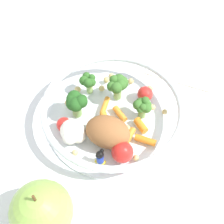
# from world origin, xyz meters

# --- Properties ---
(ground_plane) EXTENTS (2.40, 2.40, 0.00)m
(ground_plane) POSITION_xyz_m (0.00, 0.00, 0.00)
(ground_plane) COLOR white
(food_container) EXTENTS (0.23, 0.23, 0.06)m
(food_container) POSITION_xyz_m (-0.00, -0.02, 0.03)
(food_container) COLOR white
(food_container) RESTS_ON ground_plane
(loose_apple) EXTENTS (0.08, 0.08, 0.09)m
(loose_apple) POSITION_xyz_m (0.02, -0.20, 0.04)
(loose_apple) COLOR #8CB74C
(loose_apple) RESTS_ON ground_plane
(folded_napkin) EXTENTS (0.15, 0.15, 0.01)m
(folded_napkin) POSITION_xyz_m (0.03, 0.19, 0.00)
(folded_napkin) COLOR silver
(folded_napkin) RESTS_ON ground_plane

